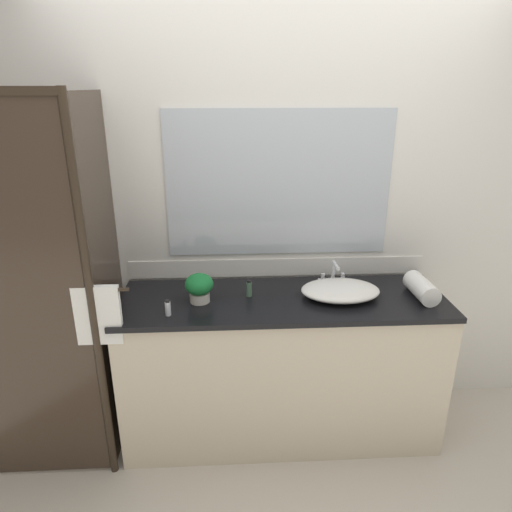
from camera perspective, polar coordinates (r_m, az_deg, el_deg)
ground_plane at (r=3.03m, az=3.03°, el=-20.74°), size 8.00×8.00×0.00m
wall_back_with_mirror at (r=2.71m, az=2.77°, el=5.64°), size 4.40×0.06×2.60m
vanity_cabinet at (r=2.77m, az=3.18°, el=-13.57°), size 1.80×0.58×0.90m
shower_enclosure at (r=2.50m, az=-26.53°, el=-4.68°), size 1.20×0.59×2.00m
sink_basin at (r=2.57m, az=10.49°, el=-4.25°), size 0.43×0.31×0.07m
faucet at (r=2.73m, az=9.64°, el=-2.44°), size 0.17×0.14×0.14m
potted_plant at (r=2.47m, az=-7.11°, el=-3.81°), size 0.15×0.15×0.16m
amenity_bottle_conditioner at (r=2.53m, az=-0.87°, el=-4.09°), size 0.03×0.03×0.10m
amenity_bottle_body_wash at (r=2.37m, az=-10.95°, el=-6.40°), size 0.03×0.03×0.08m
rolled_towel_near_edge at (r=2.67m, az=19.98°, el=-3.79°), size 0.12×0.26×0.11m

